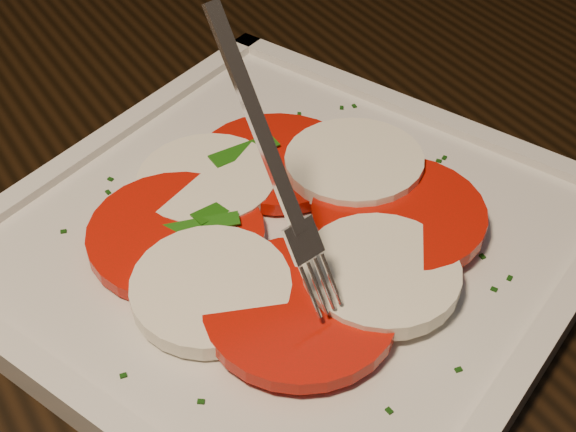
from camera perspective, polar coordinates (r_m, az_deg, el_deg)
The scene contains 4 objects.
table at distance 0.56m, azimuth 1.70°, elevation -8.64°, with size 1.25×0.88×0.75m.
plate at distance 0.47m, azimuth 0.00°, elevation -2.02°, with size 0.31×0.31×0.01m, color silver.
caprese_salad at distance 0.46m, azimuth 0.01°, elevation -0.58°, with size 0.24×0.24×0.02m.
fork at distance 0.38m, azimuth -2.14°, elevation 4.57°, with size 0.04×0.09×0.13m, color white, non-canonical shape.
Camera 1 is at (0.10, -0.27, 1.09)m, focal length 50.00 mm.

